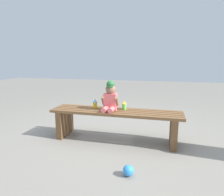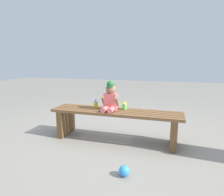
{
  "view_description": "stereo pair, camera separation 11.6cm",
  "coord_description": "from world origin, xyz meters",
  "px_view_note": "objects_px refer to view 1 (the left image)",
  "views": [
    {
      "loc": [
        0.6,
        -2.56,
        1.1
      ],
      "look_at": [
        -0.04,
        -0.05,
        0.6
      ],
      "focal_mm": 31.97,
      "sensor_mm": 36.0,
      "label": 1
    },
    {
      "loc": [
        0.71,
        -2.53,
        1.1
      ],
      "look_at": [
        -0.04,
        -0.05,
        0.6
      ],
      "focal_mm": 31.97,
      "sensor_mm": 36.0,
      "label": 2
    }
  ],
  "objects_px": {
    "sippy_cup_right": "(124,105)",
    "toy_ball": "(128,171)",
    "child_figure": "(110,97)",
    "park_bench": "(116,120)",
    "sippy_cup_left": "(95,104)"
  },
  "relations": [
    {
      "from": "sippy_cup_right",
      "to": "toy_ball",
      "type": "bearing_deg",
      "value": -76.51
    },
    {
      "from": "toy_ball",
      "to": "sippy_cup_left",
      "type": "bearing_deg",
      "value": 125.26
    },
    {
      "from": "park_bench",
      "to": "sippy_cup_right",
      "type": "bearing_deg",
      "value": 37.39
    },
    {
      "from": "sippy_cup_left",
      "to": "sippy_cup_right",
      "type": "bearing_deg",
      "value": 0.0
    },
    {
      "from": "sippy_cup_left",
      "to": "toy_ball",
      "type": "height_order",
      "value": "sippy_cup_left"
    },
    {
      "from": "child_figure",
      "to": "toy_ball",
      "type": "relative_size",
      "value": 3.74
    },
    {
      "from": "sippy_cup_left",
      "to": "toy_ball",
      "type": "xyz_separation_m",
      "value": [
        0.64,
        -0.9,
        -0.43
      ]
    },
    {
      "from": "sippy_cup_right",
      "to": "toy_ball",
      "type": "distance_m",
      "value": 1.02
    },
    {
      "from": "sippy_cup_right",
      "to": "toy_ball",
      "type": "xyz_separation_m",
      "value": [
        0.22,
        -0.9,
        -0.43
      ]
    },
    {
      "from": "sippy_cup_right",
      "to": "sippy_cup_left",
      "type": "bearing_deg",
      "value": 180.0
    },
    {
      "from": "sippy_cup_left",
      "to": "sippy_cup_right",
      "type": "relative_size",
      "value": 1.0
    },
    {
      "from": "child_figure",
      "to": "sippy_cup_left",
      "type": "bearing_deg",
      "value": 162.1
    },
    {
      "from": "child_figure",
      "to": "park_bench",
      "type": "bearing_deg",
      "value": 0.1
    },
    {
      "from": "child_figure",
      "to": "toy_ball",
      "type": "xyz_separation_m",
      "value": [
        0.4,
        -0.82,
        -0.55
      ]
    },
    {
      "from": "child_figure",
      "to": "toy_ball",
      "type": "bearing_deg",
      "value": -64.39
    }
  ]
}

